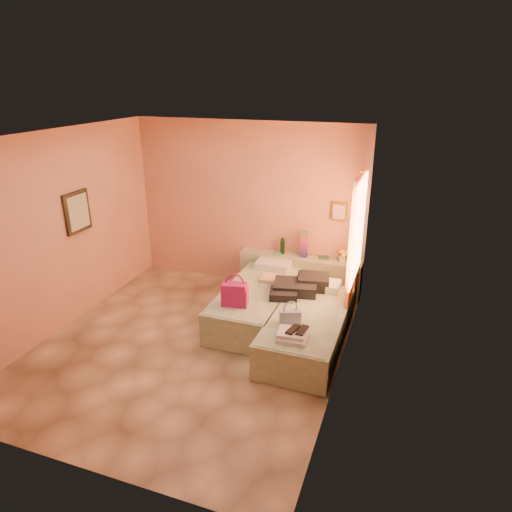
# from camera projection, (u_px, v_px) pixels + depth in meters

# --- Properties ---
(ground) EXTENTS (4.50, 4.50, 0.00)m
(ground) POSITION_uv_depth(u_px,v_px,m) (192.00, 345.00, 6.28)
(ground) COLOR tan
(ground) RESTS_ON ground
(room_walls) EXTENTS (4.02, 4.51, 2.81)m
(room_walls) POSITION_uv_depth(u_px,v_px,m) (218.00, 210.00, 6.05)
(room_walls) COLOR tan
(room_walls) RESTS_ON ground
(headboard_ledge) EXTENTS (2.05, 0.30, 0.65)m
(headboard_ledge) POSITION_uv_depth(u_px,v_px,m) (299.00, 274.00, 7.70)
(headboard_ledge) COLOR gray
(headboard_ledge) RESTS_ON ground
(bed_left) EXTENTS (0.90, 2.00, 0.50)m
(bed_left) POSITION_uv_depth(u_px,v_px,m) (257.00, 303.00, 6.88)
(bed_left) COLOR #B0C49E
(bed_left) RESTS_ON ground
(bed_right) EXTENTS (0.90, 2.00, 0.50)m
(bed_right) POSITION_uv_depth(u_px,v_px,m) (308.00, 329.00, 6.18)
(bed_right) COLOR #B0C49E
(bed_right) RESTS_ON ground
(water_bottle) EXTENTS (0.09, 0.09, 0.27)m
(water_bottle) POSITION_uv_depth(u_px,v_px,m) (283.00, 246.00, 7.65)
(water_bottle) COLOR #123317
(water_bottle) RESTS_ON headboard_ledge
(rainbow_box) EXTENTS (0.10, 0.10, 0.44)m
(rainbow_box) POSITION_uv_depth(u_px,v_px,m) (304.00, 245.00, 7.48)
(rainbow_box) COLOR #AA145F
(rainbow_box) RESTS_ON headboard_ledge
(small_dish) EXTENTS (0.14, 0.14, 0.03)m
(small_dish) POSITION_uv_depth(u_px,v_px,m) (278.00, 253.00, 7.66)
(small_dish) COLOR #4F906D
(small_dish) RESTS_ON headboard_ledge
(green_book) EXTENTS (0.20, 0.17, 0.03)m
(green_book) POSITION_uv_depth(u_px,v_px,m) (323.00, 258.00, 7.50)
(green_book) COLOR #2A4F30
(green_book) RESTS_ON headboard_ledge
(flower_vase) EXTENTS (0.19, 0.19, 0.25)m
(flower_vase) POSITION_uv_depth(u_px,v_px,m) (343.00, 255.00, 7.32)
(flower_vase) COLOR silver
(flower_vase) RESTS_ON headboard_ledge
(magenta_handbag) EXTENTS (0.38, 0.26, 0.33)m
(magenta_handbag) POSITION_uv_depth(u_px,v_px,m) (235.00, 294.00, 6.25)
(magenta_handbag) COLOR #AA145F
(magenta_handbag) RESTS_ON bed_left
(khaki_garment) EXTENTS (0.38, 0.31, 0.06)m
(khaki_garment) POSITION_uv_depth(u_px,v_px,m) (273.00, 279.00, 7.02)
(khaki_garment) COLOR tan
(khaki_garment) RESTS_ON bed_left
(clothes_pile) EXTENTS (0.78, 0.78, 0.20)m
(clothes_pile) POSITION_uv_depth(u_px,v_px,m) (299.00, 286.00, 6.62)
(clothes_pile) COLOR black
(clothes_pile) RESTS_ON bed_right
(blue_handbag) EXTENTS (0.29, 0.21, 0.17)m
(blue_handbag) POSITION_uv_depth(u_px,v_px,m) (290.00, 317.00, 5.82)
(blue_handbag) COLOR #41609D
(blue_handbag) RESTS_ON bed_right
(towel_stack) EXTENTS (0.37, 0.32, 0.10)m
(towel_stack) POSITION_uv_depth(u_px,v_px,m) (293.00, 336.00, 5.46)
(towel_stack) COLOR silver
(towel_stack) RESTS_ON bed_right
(sandal_pair) EXTENTS (0.23, 0.27, 0.03)m
(sandal_pair) POSITION_uv_depth(u_px,v_px,m) (297.00, 330.00, 5.46)
(sandal_pair) COLOR black
(sandal_pair) RESTS_ON towel_stack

